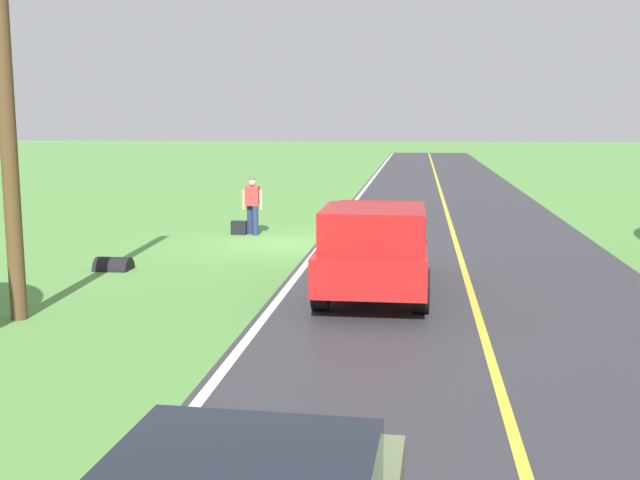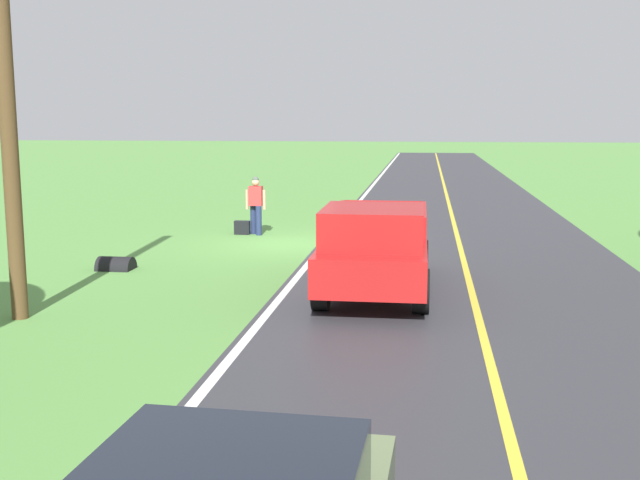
{
  "view_description": "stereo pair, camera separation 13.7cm",
  "coord_description": "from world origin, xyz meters",
  "px_view_note": "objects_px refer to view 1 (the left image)",
  "views": [
    {
      "loc": [
        -3.62,
        20.56,
        3.42
      ],
      "look_at": [
        -1.93,
        7.41,
        1.32
      ],
      "focal_mm": 42.72,
      "sensor_mm": 36.0,
      "label": 1
    },
    {
      "loc": [
        -3.76,
        20.54,
        3.42
      ],
      "look_at": [
        -1.93,
        7.41,
        1.32
      ],
      "focal_mm": 42.72,
      "sensor_mm": 36.0,
      "label": 2
    }
  ],
  "objects_px": {
    "hitchhiker_walking": "(253,202)",
    "utility_pole_roadside": "(5,84)",
    "suitcase_carried": "(239,228)",
    "pickup_truck_passing": "(375,246)"
  },
  "relations": [
    {
      "from": "suitcase_carried",
      "to": "utility_pole_roadside",
      "type": "distance_m",
      "value": 10.88
    },
    {
      "from": "utility_pole_roadside",
      "to": "pickup_truck_passing",
      "type": "bearing_deg",
      "value": -155.36
    },
    {
      "from": "hitchhiker_walking",
      "to": "suitcase_carried",
      "type": "relative_size",
      "value": 3.8
    },
    {
      "from": "hitchhiker_walking",
      "to": "suitcase_carried",
      "type": "bearing_deg",
      "value": 10.53
    },
    {
      "from": "hitchhiker_walking",
      "to": "utility_pole_roadside",
      "type": "distance_m",
      "value": 10.78
    },
    {
      "from": "utility_pole_roadside",
      "to": "suitcase_carried",
      "type": "bearing_deg",
      "value": -98.49
    },
    {
      "from": "hitchhiker_walking",
      "to": "pickup_truck_passing",
      "type": "relative_size",
      "value": 0.32
    },
    {
      "from": "pickup_truck_passing",
      "to": "utility_pole_roadside",
      "type": "xyz_separation_m",
      "value": [
        6.0,
        2.75,
        3.05
      ]
    },
    {
      "from": "suitcase_carried",
      "to": "utility_pole_roadside",
      "type": "bearing_deg",
      "value": -8.16
    },
    {
      "from": "suitcase_carried",
      "to": "utility_pole_roadside",
      "type": "xyz_separation_m",
      "value": [
        1.51,
        10.08,
        3.81
      ]
    }
  ]
}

